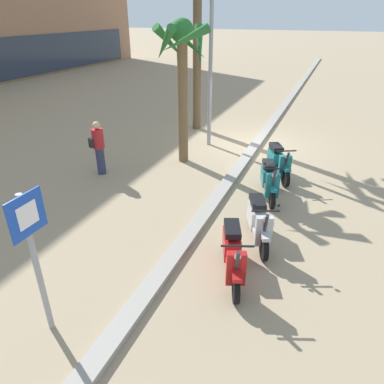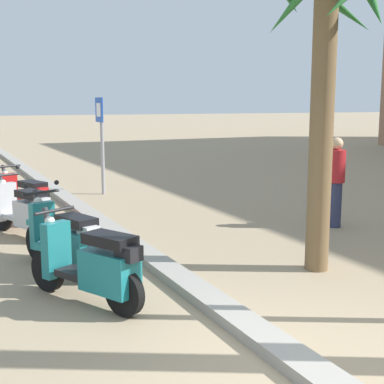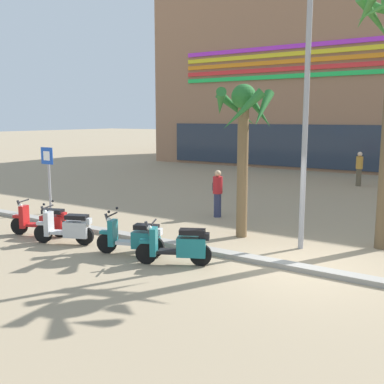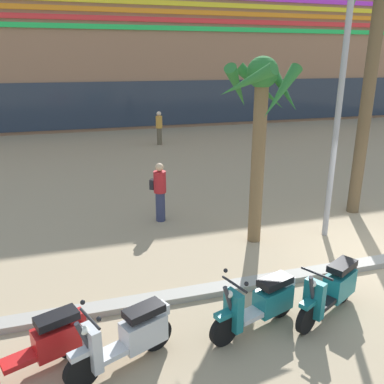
% 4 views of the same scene
% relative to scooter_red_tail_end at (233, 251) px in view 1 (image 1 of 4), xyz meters
% --- Properties ---
extents(ground_plane, '(200.00, 200.00, 0.00)m').
position_rel_scooter_red_tail_end_xyz_m(ground_plane, '(7.34, 1.34, -0.44)').
color(ground_plane, '#9E896B').
extents(curb_strip, '(60.00, 0.36, 0.12)m').
position_rel_scooter_red_tail_end_xyz_m(curb_strip, '(7.34, 1.20, -0.38)').
color(curb_strip, gray).
rests_on(curb_strip, ground).
extents(scooter_red_tail_end, '(1.76, 0.87, 1.04)m').
position_rel_scooter_red_tail_end_xyz_m(scooter_red_tail_end, '(0.00, 0.00, 0.00)').
color(scooter_red_tail_end, black).
rests_on(scooter_red_tail_end, ground).
extents(scooter_silver_mid_front, '(1.65, 0.86, 1.17)m').
position_rel_scooter_red_tail_end_xyz_m(scooter_silver_mid_front, '(1.27, -0.21, 0.01)').
color(scooter_silver_mid_front, black).
rests_on(scooter_silver_mid_front, ground).
extents(scooter_teal_mid_centre, '(1.75, 0.81, 1.17)m').
position_rel_scooter_red_tail_end_xyz_m(scooter_teal_mid_centre, '(3.50, 0.00, 0.00)').
color(scooter_teal_mid_centre, black).
rests_on(scooter_teal_mid_centre, ground).
extents(scooter_teal_second_in_line, '(1.66, 0.96, 1.04)m').
position_rel_scooter_red_tail_end_xyz_m(scooter_teal_second_in_line, '(4.87, 0.00, 0.02)').
color(scooter_teal_second_in_line, black).
rests_on(scooter_teal_second_in_line, ground).
extents(crossing_sign, '(0.60, 0.12, 2.40)m').
position_rel_scooter_red_tail_end_xyz_m(crossing_sign, '(-2.44, 2.24, 1.06)').
color(crossing_sign, '#939399').
rests_on(crossing_sign, ground).
extents(palm_tree_mid_walkway, '(1.90, 1.96, 4.37)m').
position_rel_scooter_red_tail_end_xyz_m(palm_tree_mid_walkway, '(4.87, 3.15, 2.82)').
color(palm_tree_mid_walkway, brown).
rests_on(palm_tree_mid_walkway, ground).
extents(pedestrian_strolling_near_curb, '(0.45, 0.40, 1.65)m').
position_rel_scooter_red_tail_end_xyz_m(pedestrian_strolling_near_curb, '(2.92, 5.08, 0.43)').
color(pedestrian_strolling_near_curb, '#2D3351').
rests_on(pedestrian_strolling_near_curb, ground).
extents(street_lamp, '(0.36, 0.36, 7.60)m').
position_rel_scooter_red_tail_end_xyz_m(street_lamp, '(6.76, 2.91, 4.12)').
color(street_lamp, '#939399').
rests_on(street_lamp, ground).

